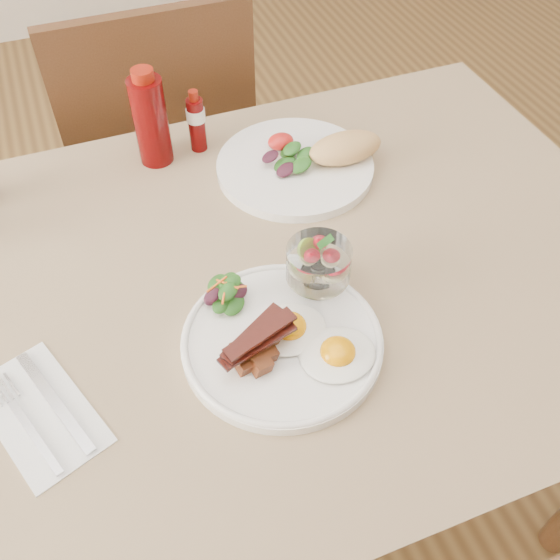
% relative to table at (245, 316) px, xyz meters
% --- Properties ---
extents(table, '(1.33, 0.88, 0.75)m').
position_rel_table_xyz_m(table, '(0.00, 0.00, 0.00)').
color(table, '#4E2F18').
rests_on(table, ground).
extents(chair_far, '(0.42, 0.42, 0.93)m').
position_rel_table_xyz_m(chair_far, '(0.00, 0.66, -0.14)').
color(chair_far, '#4E2F18').
rests_on(chair_far, ground).
extents(main_plate, '(0.28, 0.28, 0.02)m').
position_rel_table_xyz_m(main_plate, '(0.01, -0.14, 0.10)').
color(main_plate, white).
rests_on(main_plate, table).
extents(fried_eggs, '(0.17, 0.18, 0.03)m').
position_rel_table_xyz_m(fried_eggs, '(0.05, -0.16, 0.11)').
color(fried_eggs, white).
rests_on(fried_eggs, main_plate).
extents(bacon_potato_pile, '(0.12, 0.08, 0.05)m').
position_rel_table_xyz_m(bacon_potato_pile, '(-0.03, -0.15, 0.13)').
color(bacon_potato_pile, '#652B14').
rests_on(bacon_potato_pile, main_plate).
extents(side_salad, '(0.07, 0.06, 0.04)m').
position_rel_table_xyz_m(side_salad, '(-0.04, -0.05, 0.12)').
color(side_salad, '#1C4B14').
rests_on(side_salad, main_plate).
extents(fruit_cup, '(0.09, 0.09, 0.09)m').
position_rel_table_xyz_m(fruit_cup, '(0.09, -0.07, 0.16)').
color(fruit_cup, white).
rests_on(fruit_cup, main_plate).
extents(second_plate, '(0.30, 0.28, 0.07)m').
position_rel_table_xyz_m(second_plate, '(0.20, 0.21, 0.11)').
color(second_plate, white).
rests_on(second_plate, table).
extents(ketchup_bottle, '(0.08, 0.08, 0.18)m').
position_rel_table_xyz_m(ketchup_bottle, '(-0.05, 0.34, 0.17)').
color(ketchup_bottle, '#530405').
rests_on(ketchup_bottle, table).
extents(hot_sauce_bottle, '(0.03, 0.03, 0.12)m').
position_rel_table_xyz_m(hot_sauce_bottle, '(0.03, 0.34, 0.15)').
color(hot_sauce_bottle, '#530405').
rests_on(hot_sauce_bottle, table).
extents(napkin_cutlery, '(0.17, 0.23, 0.01)m').
position_rel_table_xyz_m(napkin_cutlery, '(-0.32, -0.12, 0.09)').
color(napkin_cutlery, white).
rests_on(napkin_cutlery, table).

